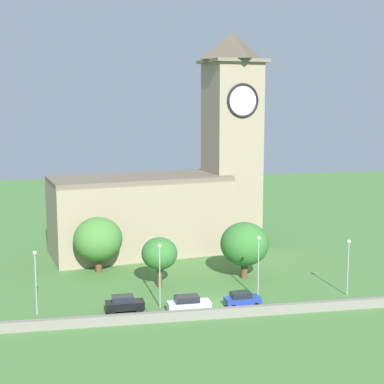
% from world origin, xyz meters
% --- Properties ---
extents(ground_plane, '(200.00, 200.00, 0.00)m').
position_xyz_m(ground_plane, '(0.00, 15.00, 0.00)').
color(ground_plane, '#477538').
extents(church, '(34.35, 16.35, 33.68)m').
position_xyz_m(church, '(-1.55, 25.72, 9.87)').
color(church, gray).
rests_on(church, ground).
extents(quay_barrier, '(53.92, 0.70, 1.08)m').
position_xyz_m(quay_barrier, '(0.00, -4.68, 0.54)').
color(quay_barrier, gray).
rests_on(quay_barrier, ground).
extents(car_black, '(4.34, 2.19, 1.86)m').
position_xyz_m(car_black, '(-11.23, -0.89, 0.94)').
color(car_black, black).
rests_on(car_black, ground).
extents(car_white, '(4.83, 2.28, 1.89)m').
position_xyz_m(car_white, '(-4.23, -2.34, 0.96)').
color(car_white, silver).
rests_on(car_white, ground).
extents(car_blue, '(4.16, 2.37, 1.71)m').
position_xyz_m(car_blue, '(2.13, -1.64, 0.86)').
color(car_blue, '#233D9E').
rests_on(car_blue, ground).
extents(streetlamp_west_end, '(0.44, 0.44, 7.22)m').
position_xyz_m(streetlamp_west_end, '(-20.75, -0.06, 4.80)').
color(streetlamp_west_end, '#9EA0A5').
rests_on(streetlamp_west_end, ground).
extents(streetlamp_west_mid, '(0.44, 0.44, 7.40)m').
position_xyz_m(streetlamp_west_mid, '(-7.13, -0.19, 4.90)').
color(streetlamp_west_mid, '#9EA0A5').
rests_on(streetlamp_west_mid, ground).
extents(streetlamp_central, '(0.44, 0.44, 7.60)m').
position_xyz_m(streetlamp_central, '(4.68, 0.57, 5.02)').
color(streetlamp_central, '#9EA0A5').
rests_on(streetlamp_central, ground).
extents(streetlamp_east_mid, '(0.44, 0.44, 6.87)m').
position_xyz_m(streetlamp_east_mid, '(15.67, -0.11, 4.60)').
color(streetlamp_east_mid, '#9EA0A5').
rests_on(streetlamp_east_mid, ground).
extents(tree_by_tower, '(6.38, 6.38, 7.50)m').
position_xyz_m(tree_by_tower, '(5.33, 8.99, 4.60)').
color(tree_by_tower, brown).
rests_on(tree_by_tower, ground).
extents(tree_riverside_east, '(6.65, 6.65, 7.60)m').
position_xyz_m(tree_riverside_east, '(-13.55, 15.38, 4.59)').
color(tree_riverside_east, brown).
rests_on(tree_riverside_east, ground).
extents(tree_riverside_west, '(4.51, 4.51, 6.37)m').
position_xyz_m(tree_riverside_west, '(-6.19, 7.21, 4.30)').
color(tree_riverside_west, brown).
rests_on(tree_riverside_west, ground).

